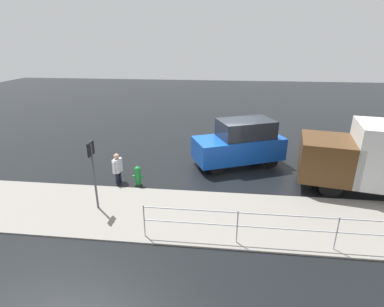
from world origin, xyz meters
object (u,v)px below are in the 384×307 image
object	(u,v)px
moving_hatchback	(240,143)
pedestrian	(117,167)
sign_post	(93,166)
fire_hydrant	(138,176)

from	to	relation	value
moving_hatchback	pedestrian	world-z (taller)	moving_hatchback
pedestrian	sign_post	bearing A→B (deg)	89.72
moving_hatchback	fire_hydrant	world-z (taller)	moving_hatchback
fire_hydrant	sign_post	size ratio (longest dim) A/B	0.33
fire_hydrant	pedestrian	size ratio (longest dim) A/B	0.66
moving_hatchback	sign_post	world-z (taller)	sign_post
moving_hatchback	sign_post	distance (m)	6.57
fire_hydrant	sign_post	bearing A→B (deg)	64.60
fire_hydrant	pedestrian	bearing A→B (deg)	-11.77
moving_hatchback	pedestrian	distance (m)	5.41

